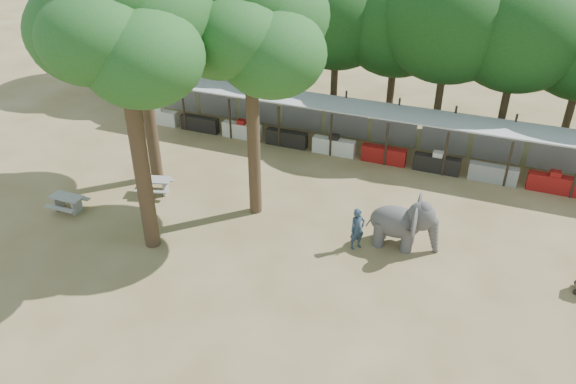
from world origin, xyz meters
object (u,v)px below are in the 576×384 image
at_px(yard_tree_left, 135,14).
at_px(handler, 357,229).
at_px(yard_tree_back, 248,24).
at_px(elephant, 404,223).
at_px(yard_tree_center, 120,24).
at_px(picnic_table_near, 67,201).
at_px(picnic_table_far, 155,184).

bearing_deg(yard_tree_left, handler, -11.34).
distance_m(yard_tree_left, yard_tree_back, 6.09).
distance_m(elephant, handler, 1.96).
distance_m(yard_tree_center, picnic_table_near, 10.05).
bearing_deg(handler, yard_tree_back, 118.22).
xyz_separation_m(yard_tree_center, handler, (8.25, 2.75, -8.27)).
xyz_separation_m(yard_tree_left, yard_tree_back, (6.00, -1.00, 0.34)).
relative_size(yard_tree_center, handler, 6.43).
bearing_deg(handler, yard_tree_center, 150.09).
relative_size(yard_tree_back, picnic_table_near, 7.36).
bearing_deg(yard_tree_center, picnic_table_near, 172.75).
distance_m(yard_tree_back, picnic_table_near, 11.82).
bearing_deg(picnic_table_far, yard_tree_left, 104.43).
distance_m(yard_tree_back, picnic_table_far, 9.52).
bearing_deg(handler, yard_tree_left, 120.33).
distance_m(yard_tree_center, picnic_table_far, 9.59).
xyz_separation_m(yard_tree_left, picnic_table_far, (0.91, -1.54, -7.69)).
relative_size(yard_tree_left, handler, 5.89).
relative_size(elephant, picnic_table_near, 1.93).
height_order(yard_tree_center, picnic_table_far, yard_tree_center).
relative_size(yard_tree_left, yard_tree_back, 0.97).
bearing_deg(picnic_table_far, picnic_table_near, -151.67).
distance_m(yard_tree_left, yard_tree_center, 5.92).
bearing_deg(elephant, yard_tree_center, -161.95).
height_order(handler, picnic_table_far, handler).
height_order(yard_tree_center, handler, yard_tree_center).
bearing_deg(yard_tree_back, handler, -13.45).
height_order(yard_tree_left, picnic_table_far, yard_tree_left).
bearing_deg(yard_tree_center, yard_tree_back, 53.14).
bearing_deg(yard_tree_left, yard_tree_center, -59.04).
xyz_separation_m(yard_tree_left, picnic_table_near, (-1.98, -4.37, -7.70)).
height_order(elephant, picnic_table_near, elephant).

